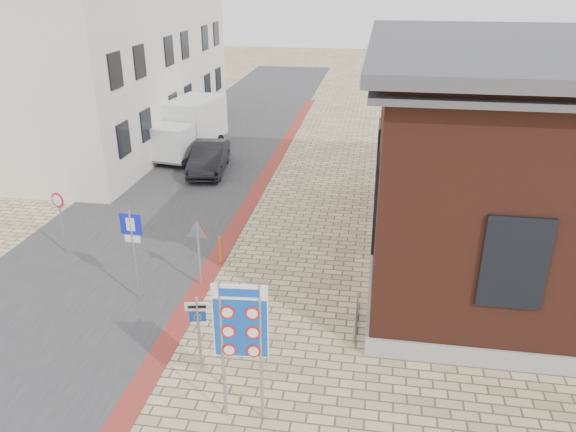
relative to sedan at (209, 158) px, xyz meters
The scene contains 15 objects.
ground 14.37m from the sedan, 70.83° to the right, with size 120.00×120.00×0.00m, color tan.
road_strip 1.77m from the sedan, 118.63° to the left, with size 7.00×60.00×0.02m, color #38383A.
curb_strip 4.53m from the sedan, 52.68° to the right, with size 0.60×40.00×0.02m, color maroon.
townhouse_near 7.35m from the sedan, 166.03° to the right, with size 7.40×6.40×8.30m.
townhouse_mid 8.61m from the sedan, 144.75° to the left, with size 7.40×6.40×9.10m.
townhouse_far 12.67m from the sedan, 121.03° to the left, with size 7.40×6.40×8.30m.
bike_rack 13.55m from the sedan, 57.05° to the right, with size 0.08×1.80×0.60m.
sedan is the anchor object (origin of this frame).
box_truck 3.14m from the sedan, 125.12° to the left, with size 2.85×5.40×2.69m.
border_sign 16.02m from the sedan, 70.90° to the right, with size 1.09×0.14×3.19m.
essen_sign 14.41m from the sedan, 74.22° to the right, with size 0.54×0.15×2.03m.
parking_sign 11.20m from the sedan, 83.74° to the right, with size 0.60×0.07×2.74m.
yield_sign 10.46m from the sedan, 74.90° to the right, with size 0.75×0.11×2.12m.
speed_sign 9.07m from the sedan, 104.84° to the right, with size 0.49×0.18×2.15m.
bollard 9.05m from the sedan, 71.20° to the right, with size 0.08×0.08×0.92m, color orange.
Camera 1 is at (2.87, -10.37, 8.60)m, focal length 35.00 mm.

